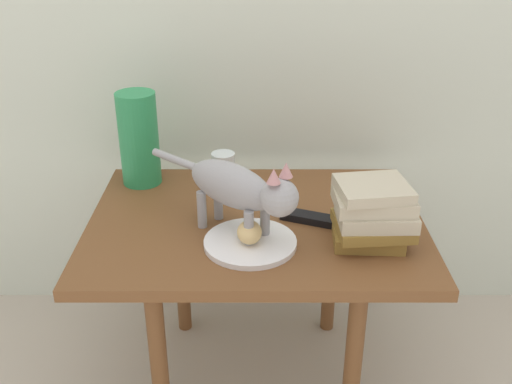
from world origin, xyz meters
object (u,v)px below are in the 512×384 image
Objects in this scene: green_vase at (139,139)px; cat at (240,188)px; book_stack at (373,214)px; bread_roll at (250,232)px; side_table at (256,241)px; plate at (250,243)px; candle_jar at (223,168)px; tv_remote at (310,218)px.

cat is at bearing -46.57° from green_vase.
book_stack is at bearing -29.30° from green_vase.
bread_roll is at bearing -176.44° from book_stack.
side_table is 0.46m from green_vase.
candle_jar is (-0.08, 0.38, 0.03)m from plate.
side_table is at bearing 83.35° from bread_roll.
tv_remote is (0.24, -0.26, -0.03)m from candle_jar.
side_table is 10.98× the size of bread_roll.
tv_remote is at bearing 38.49° from bread_roll.
green_vase is 0.55m from tv_remote.
cat is at bearing 118.52° from plate.
plate is at bearing -48.14° from green_vase.
tv_remote is (0.14, -0.01, 0.08)m from side_table.
side_table is at bearing -34.24° from green_vase.
plate is at bearing -177.18° from book_stack.
green_vase is (-0.32, 0.37, 0.10)m from bread_roll.
side_table is 4.52× the size of book_stack.
book_stack is at bearing -22.65° from side_table.
green_vase is (-0.34, 0.23, 0.21)m from side_table.
candle_jar reaches higher than plate.
cat reaches higher than side_table.
green_vase reaches higher than cat.
book_stack is 0.19m from tv_remote.
bread_roll is 0.20m from tv_remote.
bread_roll reaches higher than side_table.
side_table is 0.22m from cat.
tv_remote is at bearing 37.90° from plate.
plate is 0.39m from candle_jar.
cat reaches higher than candle_jar.
green_vase is (-0.62, 0.35, 0.06)m from book_stack.
book_stack reaches higher than plate.
green_vase is 1.83× the size of tv_remote.
candle_jar is at bearing 102.06° from bread_roll.
cat is (-0.02, 0.05, 0.09)m from bread_roll.
plate is 2.84× the size of bread_roll.
side_table is 0.15m from plate.
plate is 1.52× the size of tv_remote.
bread_roll is at bearing -113.58° from plate.
side_table is at bearing 83.89° from plate.
cat is (-0.04, -0.09, 0.20)m from side_table.
candle_jar reaches higher than tv_remote.
plate is (-0.01, -0.13, 0.08)m from side_table.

